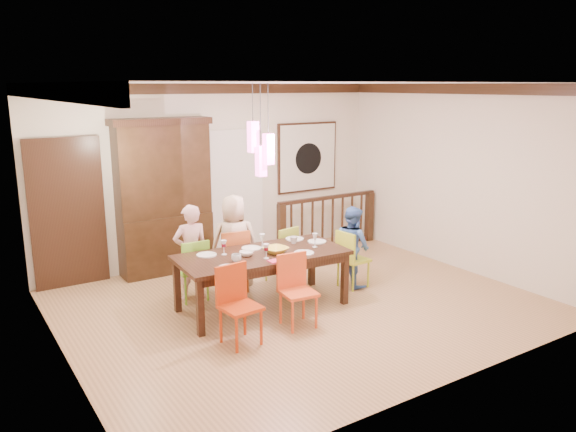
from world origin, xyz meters
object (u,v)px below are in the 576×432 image
chair_far_left (192,265)px  chair_end_right (354,255)px  person_far_left (191,252)px  person_end_right (352,246)px  dining_table (262,259)px  balustrade (328,221)px  china_hutch (164,197)px  person_far_mid (234,243)px

chair_far_left → chair_end_right: (2.17, -0.81, -0.01)m
person_far_left → person_end_right: bearing=166.1°
dining_table → balustrade: balustrade is taller
china_hutch → person_far_mid: bearing=-68.0°
dining_table → chair_end_right: chair_end_right is taller
person_far_mid → person_end_right: (1.53, -0.76, -0.10)m
dining_table → person_far_mid: person_far_mid is taller
china_hutch → person_far_mid: china_hutch is taller
chair_far_left → person_far_left: person_far_left is taller
china_hutch → person_far_left: china_hutch is taller
dining_table → person_far_left: (-0.65, 0.80, -0.01)m
dining_table → chair_far_left: (-0.66, 0.78, -0.18)m
balustrade → person_far_mid: bearing=-158.0°
chair_far_left → chair_end_right: 2.32m
person_far_left → chair_end_right: bearing=164.1°
chair_end_right → balustrade: bearing=-31.0°
china_hutch → person_far_left: size_ratio=1.81×
person_end_right → chair_end_right: bearing=156.4°
china_hutch → person_end_right: (2.06, -2.07, -0.61)m
chair_far_left → balustrade: 3.20m
chair_far_left → china_hutch: (0.14, 1.33, 0.71)m
chair_far_left → person_far_mid: person_far_mid is taller
balustrade → dining_table: bearing=-143.6°
chair_far_left → person_far_left: bearing=-103.4°
person_end_right → chair_far_left: bearing=70.9°
dining_table → person_end_right: 1.55m
chair_end_right → person_far_mid: 1.73m
person_far_left → dining_table: bearing=134.4°
dining_table → balustrade: (2.39, 1.76, -0.17)m
chair_end_right → person_end_right: size_ratio=0.72×
chair_end_right → chair_far_left: bearing=64.4°
chair_far_left → china_hutch: china_hutch is taller
person_far_mid → person_end_right: size_ratio=1.17×
balustrade → chair_end_right: bearing=-116.0°
chair_end_right → balustrade: size_ratio=0.41×
person_far_left → chair_far_left: bearing=79.2°
chair_end_right → balustrade: (0.87, 1.80, 0.02)m
china_hutch → balustrade: size_ratio=1.15×
dining_table → person_far_left: person_far_left is taller
dining_table → person_far_mid: 0.81m
chair_end_right → person_far_left: (-2.16, 0.83, 0.18)m
balustrade → person_far_mid: (-2.37, -0.96, 0.19)m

